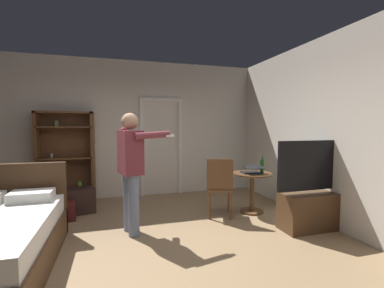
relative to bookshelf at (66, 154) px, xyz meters
The scene contains 13 objects.
ground_plane 3.10m from the bookshelf, 63.41° to the right, with size 6.15×6.15×0.00m, color #997A56.
wall_back 1.42m from the bookshelf, ahead, with size 5.59×0.12×2.90m, color silver.
wall_right 4.86m from the bookshelf, 33.00° to the right, with size 0.12×5.83×2.90m, color silver.
doorway_frame 1.92m from the bookshelf, ahead, with size 0.93×0.08×2.13m.
bookshelf is the anchor object (origin of this frame).
tv_flatscreen 4.48m from the bookshelf, 33.68° to the right, with size 1.24×0.40×1.31m.
side_table 3.59m from the bookshelf, 25.52° to the right, with size 0.68×0.68×0.70m.
laptop 3.55m from the bookshelf, 26.38° to the right, with size 0.34×0.35×0.15m.
bottle_on_table 3.72m from the bookshelf, 25.70° to the right, with size 0.06×0.06×0.30m.
wooden_chair 3.06m from the bookshelf, 32.39° to the right, with size 0.54×0.54×0.99m.
person_blue_shirt 2.17m from the bookshelf, 58.90° to the right, with size 0.77×0.61×1.70m.
suitcase_dark 1.07m from the bookshelf, 70.71° to the right, with size 0.60×0.34×0.44m, color black.
suitcase_small 1.31m from the bookshelf, 89.84° to the right, with size 0.53×0.33×0.31m, color #4C1919.
Camera 1 is at (-0.44, -3.00, 1.53)m, focal length 24.83 mm.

